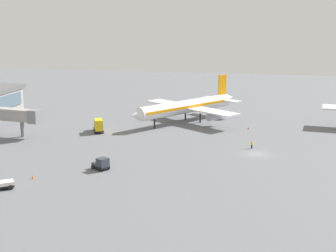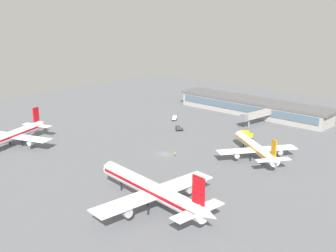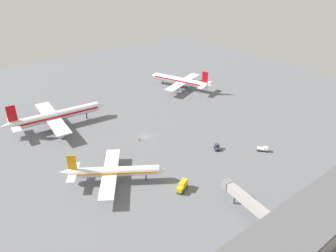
{
  "view_description": "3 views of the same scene",
  "coord_description": "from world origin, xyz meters",
  "px_view_note": "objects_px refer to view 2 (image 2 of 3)",
  "views": [
    {
      "loc": [
        102.15,
        3.79,
        28.52
      ],
      "look_at": [
        0.24,
        -18.88,
        5.12
      ],
      "focal_mm": 53.63,
      "sensor_mm": 36.0,
      "label": 1
    },
    {
      "loc": [
        -102.9,
        109.44,
        53.95
      ],
      "look_at": [
        15.13,
        -18.43,
        4.62
      ],
      "focal_mm": 44.14,
      "sensor_mm": 36.0,
      "label": 2
    },
    {
      "loc": [
        -73.38,
        -108.15,
        73.83
      ],
      "look_at": [
        10.07,
        -3.56,
        3.42
      ],
      "focal_mm": 35.37,
      "sensor_mm": 36.0,
      "label": 3
    }
  ],
  "objects_px": {
    "catering_truck": "(246,134)",
    "airplane_distant": "(11,136)",
    "baggage_tug": "(179,128)",
    "airplane_taxiing": "(152,189)",
    "safety_cone_near_gate": "(218,166)",
    "pushback_tractor": "(175,118)",
    "ground_crew_worker": "(175,154)",
    "airplane_at_gate": "(256,148)",
    "safety_cone_mid_apron": "(181,123)"
  },
  "relations": [
    {
      "from": "airplane_at_gate",
      "to": "safety_cone_mid_apron",
      "type": "bearing_deg",
      "value": 15.97
    },
    {
      "from": "airplane_taxiing",
      "to": "airplane_distant",
      "type": "bearing_deg",
      "value": 6.74
    },
    {
      "from": "baggage_tug",
      "to": "safety_cone_mid_apron",
      "type": "height_order",
      "value": "baggage_tug"
    },
    {
      "from": "airplane_distant",
      "to": "baggage_tug",
      "type": "xyz_separation_m",
      "value": [
        -34.37,
        -63.47,
        -3.59
      ]
    },
    {
      "from": "safety_cone_near_gate",
      "to": "baggage_tug",
      "type": "bearing_deg",
      "value": -31.64
    },
    {
      "from": "airplane_taxiing",
      "to": "catering_truck",
      "type": "relative_size",
      "value": 8.39
    },
    {
      "from": "baggage_tug",
      "to": "catering_truck",
      "type": "height_order",
      "value": "catering_truck"
    },
    {
      "from": "baggage_tug",
      "to": "safety_cone_near_gate",
      "type": "height_order",
      "value": "baggage_tug"
    },
    {
      "from": "baggage_tug",
      "to": "pushback_tractor",
      "type": "relative_size",
      "value": 0.8
    },
    {
      "from": "baggage_tug",
      "to": "pushback_tractor",
      "type": "bearing_deg",
      "value": -99.97
    },
    {
      "from": "airplane_distant",
      "to": "safety_cone_near_gate",
      "type": "bearing_deg",
      "value": 97.26
    },
    {
      "from": "airplane_at_gate",
      "to": "safety_cone_mid_apron",
      "type": "height_order",
      "value": "airplane_at_gate"
    },
    {
      "from": "baggage_tug",
      "to": "ground_crew_worker",
      "type": "distance_m",
      "value": 34.21
    },
    {
      "from": "catering_truck",
      "to": "ground_crew_worker",
      "type": "distance_m",
      "value": 38.64
    },
    {
      "from": "airplane_at_gate",
      "to": "safety_cone_near_gate",
      "type": "bearing_deg",
      "value": 107.77
    },
    {
      "from": "catering_truck",
      "to": "airplane_distant",
      "type": "bearing_deg",
      "value": -154.63
    },
    {
      "from": "airplane_taxiing",
      "to": "catering_truck",
      "type": "height_order",
      "value": "airplane_taxiing"
    },
    {
      "from": "airplane_taxiing",
      "to": "safety_cone_near_gate",
      "type": "distance_m",
      "value": 38.33
    },
    {
      "from": "baggage_tug",
      "to": "safety_cone_mid_apron",
      "type": "relative_size",
      "value": 6.24
    },
    {
      "from": "airplane_at_gate",
      "to": "airplane_taxiing",
      "type": "xyz_separation_m",
      "value": [
        0.51,
        54.43,
        1.22
      ]
    },
    {
      "from": "airplane_taxiing",
      "to": "ground_crew_worker",
      "type": "relative_size",
      "value": 29.56
    },
    {
      "from": "airplane_at_gate",
      "to": "ground_crew_worker",
      "type": "bearing_deg",
      "value": 72.96
    },
    {
      "from": "catering_truck",
      "to": "safety_cone_near_gate",
      "type": "xyz_separation_m",
      "value": [
        -11.13,
        35.98,
        -1.4
      ]
    },
    {
      "from": "pushback_tractor",
      "to": "safety_cone_near_gate",
      "type": "relative_size",
      "value": 7.77
    },
    {
      "from": "airplane_distant",
      "to": "pushback_tractor",
      "type": "distance_m",
      "value": 79.13
    },
    {
      "from": "pushback_tractor",
      "to": "ground_crew_worker",
      "type": "bearing_deg",
      "value": -174.83
    },
    {
      "from": "catering_truck",
      "to": "pushback_tractor",
      "type": "bearing_deg",
      "value": 153.45
    },
    {
      "from": "airplane_at_gate",
      "to": "safety_cone_mid_apron",
      "type": "relative_size",
      "value": 55.25
    },
    {
      "from": "airplane_taxiing",
      "to": "safety_cone_mid_apron",
      "type": "xyz_separation_m",
      "value": [
        52.39,
        -72.52,
        -5.16
      ]
    },
    {
      "from": "pushback_tractor",
      "to": "safety_cone_near_gate",
      "type": "distance_m",
      "value": 66.04
    },
    {
      "from": "safety_cone_mid_apron",
      "to": "airplane_taxiing",
      "type": "bearing_deg",
      "value": 125.84
    },
    {
      "from": "airplane_distant",
      "to": "catering_truck",
      "type": "bearing_deg",
      "value": 119.48
    },
    {
      "from": "airplane_distant",
      "to": "baggage_tug",
      "type": "height_order",
      "value": "airplane_distant"
    },
    {
      "from": "airplane_taxiing",
      "to": "airplane_distant",
      "type": "relative_size",
      "value": 1.19
    },
    {
      "from": "airplane_distant",
      "to": "baggage_tug",
      "type": "bearing_deg",
      "value": 131.33
    },
    {
      "from": "airplane_taxiing",
      "to": "airplane_distant",
      "type": "distance_m",
      "value": 79.13
    },
    {
      "from": "airplane_distant",
      "to": "safety_cone_near_gate",
      "type": "xyz_separation_m",
      "value": [
        -74.48,
        -38.76,
        -4.45
      ]
    },
    {
      "from": "baggage_tug",
      "to": "catering_truck",
      "type": "distance_m",
      "value": 31.1
    },
    {
      "from": "ground_crew_worker",
      "to": "safety_cone_near_gate",
      "type": "distance_m",
      "value": 18.73
    },
    {
      "from": "pushback_tractor",
      "to": "safety_cone_mid_apron",
      "type": "xyz_separation_m",
      "value": [
        -6.51,
        2.83,
        -0.67
      ]
    },
    {
      "from": "airplane_at_gate",
      "to": "baggage_tug",
      "type": "xyz_separation_m",
      "value": [
        45.25,
        -7.98,
        -3.09
      ]
    },
    {
      "from": "airplane_distant",
      "to": "safety_cone_mid_apron",
      "type": "relative_size",
      "value": 68.93
    },
    {
      "from": "pushback_tractor",
      "to": "ground_crew_worker",
      "type": "distance_m",
      "value": 53.24
    },
    {
      "from": "baggage_tug",
      "to": "safety_cone_near_gate",
      "type": "bearing_deg",
      "value": 90.83
    },
    {
      "from": "pushback_tractor",
      "to": "ground_crew_worker",
      "type": "xyz_separation_m",
      "value": [
        -35.63,
        39.55,
        -0.12
      ]
    },
    {
      "from": "airplane_at_gate",
      "to": "safety_cone_near_gate",
      "type": "xyz_separation_m",
      "value": [
        5.14,
        16.73,
        -3.94
      ]
    },
    {
      "from": "baggage_tug",
      "to": "airplane_taxiing",
      "type": "bearing_deg",
      "value": 68.11
    },
    {
      "from": "ground_crew_worker",
      "to": "safety_cone_mid_apron",
      "type": "height_order",
      "value": "ground_crew_worker"
    },
    {
      "from": "airplane_at_gate",
      "to": "pushback_tractor",
      "type": "height_order",
      "value": "airplane_at_gate"
    },
    {
      "from": "baggage_tug",
      "to": "pushback_tractor",
      "type": "distance_m",
      "value": 19.17
    }
  ]
}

